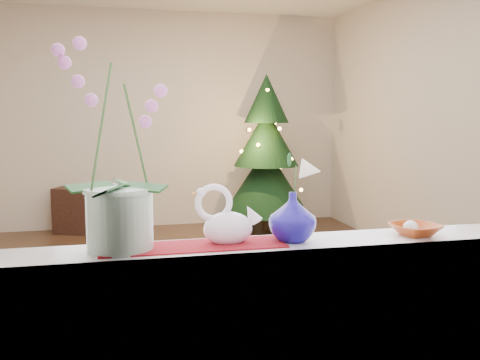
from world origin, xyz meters
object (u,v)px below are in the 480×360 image
at_px(swan, 228,216).
at_px(orchid_pot, 118,146).
at_px(paperweight, 411,228).
at_px(side_table, 87,210).
at_px(xmas_tree, 266,153).
at_px(blue_vase, 293,213).
at_px(amber_dish, 415,230).

bearing_deg(swan, orchid_pot, 170.30).
distance_m(paperweight, side_table, 4.93).
bearing_deg(xmas_tree, blue_vase, -104.71).
bearing_deg(paperweight, swan, 177.52).
relative_size(blue_vase, amber_dish, 1.35).
xyz_separation_m(blue_vase, paperweight, (0.51, -0.02, -0.08)).
xyz_separation_m(orchid_pot, xmas_tree, (1.78, 4.24, -0.35)).
bearing_deg(side_table, orchid_pot, -61.51).
height_order(orchid_pot, swan, orchid_pot).
height_order(orchid_pot, side_table, orchid_pot).
xyz_separation_m(swan, paperweight, (0.77, -0.03, -0.08)).
height_order(paperweight, side_table, paperweight).
relative_size(swan, xmas_tree, 0.14).
distance_m(blue_vase, paperweight, 0.52).
relative_size(swan, amber_dish, 1.58).
bearing_deg(blue_vase, amber_dish, -2.29).
height_order(paperweight, amber_dish, paperweight).
distance_m(swan, side_table, 4.73).
height_order(amber_dish, xmas_tree, xmas_tree).
bearing_deg(xmas_tree, paperweight, -98.10).
relative_size(paperweight, amber_dish, 0.38).
relative_size(orchid_pot, amber_dish, 4.65).
xyz_separation_m(blue_vase, side_table, (-1.02, 4.62, -0.76)).
height_order(swan, paperweight, swan).
distance_m(paperweight, amber_dish, 0.02).
distance_m(swan, paperweight, 0.77).
xyz_separation_m(swan, side_table, (-0.76, 4.60, -0.76)).
relative_size(swan, side_table, 0.36).
bearing_deg(orchid_pot, blue_vase, -1.18).
distance_m(swan, blue_vase, 0.26).
relative_size(orchid_pot, side_table, 1.05).
bearing_deg(blue_vase, paperweight, -2.20).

